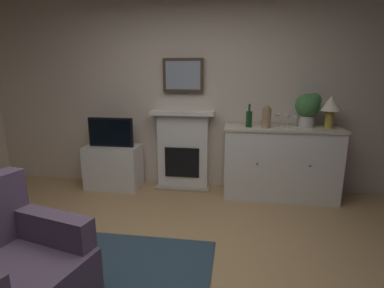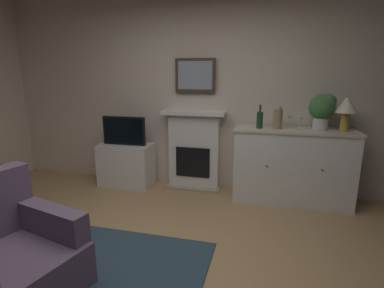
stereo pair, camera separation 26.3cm
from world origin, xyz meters
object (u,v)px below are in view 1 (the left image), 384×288
object	(u,v)px
wine_bottle	(249,119)
potted_plant_small	(308,107)
sideboard_cabinet	(280,163)
vase_decorative	(267,116)
tv_cabinet	(114,167)
fireplace_unit	(183,150)
wine_glass_left	(277,117)
armchair	(4,269)
wine_glass_right	(296,118)
framed_picture	(183,75)
wine_glass_center	(288,118)
table_lamp	(331,106)
tv_set	(111,132)

from	to	relation	value
wine_bottle	potted_plant_small	bearing A→B (deg)	7.39
sideboard_cabinet	vase_decorative	xyz separation A→B (m)	(-0.21, -0.05, 0.61)
sideboard_cabinet	wine_bottle	bearing A→B (deg)	-173.57
tv_cabinet	potted_plant_small	distance (m)	2.73
fireplace_unit	wine_glass_left	world-z (taller)	wine_glass_left
wine_glass_left	armchair	world-z (taller)	wine_glass_left
potted_plant_small	wine_glass_left	bearing A→B (deg)	-178.46
tv_cabinet	wine_glass_right	bearing A→B (deg)	0.26
wine_glass_right	armchair	xyz separation A→B (m)	(-2.18, -2.38, -0.68)
framed_picture	wine_glass_right	distance (m)	1.56
fireplace_unit	wine_glass_center	distance (m)	1.46
fireplace_unit	wine_glass_left	xyz separation A→B (m)	(1.24, -0.14, 0.51)
potted_plant_small	tv_cabinet	bearing A→B (deg)	-179.33
wine_glass_right	potted_plant_small	world-z (taller)	potted_plant_small
wine_glass_left	sideboard_cabinet	bearing A→B (deg)	-26.53
wine_glass_right	potted_plant_small	bearing A→B (deg)	7.54
vase_decorative	potted_plant_small	distance (m)	0.53
wine_glass_left	table_lamp	bearing A→B (deg)	-3.32
wine_glass_right	vase_decorative	world-z (taller)	vase_decorative
framed_picture	vase_decorative	world-z (taller)	framed_picture
table_lamp	wine_glass_right	distance (m)	0.42
sideboard_cabinet	wine_glass_center	world-z (taller)	wine_glass_center
framed_picture	wine_glass_right	world-z (taller)	framed_picture
table_lamp	potted_plant_small	bearing A→B (deg)	169.59
tv_cabinet	armchair	size ratio (longest dim) A/B	0.78
wine_bottle	wine_glass_left	bearing A→B (deg)	13.23
vase_decorative	tv_set	world-z (taller)	vase_decorative
framed_picture	vase_decorative	distance (m)	1.23
table_lamp	wine_glass_left	world-z (taller)	table_lamp
wine_glass_center	tv_cabinet	size ratio (longest dim) A/B	0.22
vase_decorative	tv_set	xyz separation A→B (m)	(-2.07, 0.04, -0.27)
sideboard_cabinet	tv_cabinet	distance (m)	2.29
sideboard_cabinet	potted_plant_small	xyz separation A→B (m)	(0.29, 0.05, 0.72)
framed_picture	sideboard_cabinet	xyz separation A→B (m)	(1.31, -0.22, -1.10)
wine_glass_right	tv_cabinet	world-z (taller)	wine_glass_right
vase_decorative	potted_plant_small	xyz separation A→B (m)	(0.51, 0.10, 0.12)
framed_picture	wine_glass_right	xyz separation A→B (m)	(1.46, -0.20, -0.51)
wine_glass_left	tv_set	bearing A→B (deg)	-178.87
potted_plant_small	fireplace_unit	bearing A→B (deg)	175.30
tv_set	armchair	bearing A→B (deg)	-83.72
table_lamp	potted_plant_small	xyz separation A→B (m)	(-0.25, 0.05, -0.02)
table_lamp	vase_decorative	world-z (taller)	table_lamp
table_lamp	potted_plant_small	world-z (taller)	potted_plant_small
sideboard_cabinet	wine_glass_center	bearing A→B (deg)	-54.78
potted_plant_small	tv_set	bearing A→B (deg)	-178.81
tv_cabinet	wine_glass_left	bearing A→B (deg)	0.53
table_lamp	wine_glass_left	xyz separation A→B (m)	(-0.61, 0.04, -0.16)
tv_set	armchair	xyz separation A→B (m)	(0.26, -2.35, -0.43)
wine_glass_left	armchair	size ratio (longest dim) A/B	0.17
vase_decorative	tv_cabinet	distance (m)	2.21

